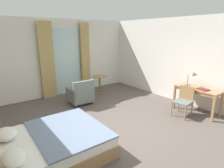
% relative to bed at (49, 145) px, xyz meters
% --- Properties ---
extents(ground, '(6.55, 7.63, 0.10)m').
position_rel_bed_xyz_m(ground, '(1.78, 0.11, -0.31)').
color(ground, '#564C47').
extents(wall_back, '(6.15, 0.12, 2.88)m').
position_rel_bed_xyz_m(wall_back, '(1.78, 3.66, 1.18)').
color(wall_back, silver).
rests_on(wall_back, ground).
extents(wall_right, '(0.12, 7.23, 2.88)m').
position_rel_bed_xyz_m(wall_right, '(4.80, 0.11, 1.18)').
color(wall_right, silver).
rests_on(wall_right, ground).
extents(balcony_glass_door, '(1.13, 0.02, 2.53)m').
position_rel_bed_xyz_m(balcony_glass_door, '(2.04, 3.58, 1.00)').
color(balcony_glass_door, silver).
rests_on(balcony_glass_door, ground).
extents(curtain_panel_left, '(0.51, 0.10, 2.76)m').
position_rel_bed_xyz_m(curtain_panel_left, '(1.25, 3.48, 1.12)').
color(curtain_panel_left, tan).
rests_on(curtain_panel_left, ground).
extents(curtain_panel_right, '(0.37, 0.10, 2.76)m').
position_rel_bed_xyz_m(curtain_panel_right, '(2.82, 3.48, 1.12)').
color(curtain_panel_right, tan).
rests_on(curtain_panel_right, ground).
extents(bed, '(2.11, 1.75, 1.05)m').
position_rel_bed_xyz_m(bed, '(0.00, 0.00, 0.00)').
color(bed, '#9E754C').
rests_on(bed, ground).
extents(writing_desk, '(0.54, 1.29, 0.77)m').
position_rel_bed_xyz_m(writing_desk, '(4.33, -0.59, 0.41)').
color(writing_desk, '#9E754C').
rests_on(writing_desk, ground).
extents(desk_chair, '(0.53, 0.51, 0.86)m').
position_rel_bed_xyz_m(desk_chair, '(3.84, -0.47, 0.22)').
color(desk_chair, slate).
rests_on(desk_chair, ground).
extents(desk_lamp, '(0.29, 0.29, 0.47)m').
position_rel_bed_xyz_m(desk_lamp, '(4.42, -0.34, 0.83)').
color(desk_lamp, '#4C4C51').
rests_on(desk_lamp, writing_desk).
extents(closed_book, '(0.29, 0.35, 0.03)m').
position_rel_bed_xyz_m(closed_book, '(4.28, -0.77, 0.52)').
color(closed_book, maroon).
rests_on(closed_book, writing_desk).
extents(armchair_by_window, '(0.76, 0.73, 0.86)m').
position_rel_bed_xyz_m(armchair_by_window, '(1.85, 2.15, 0.08)').
color(armchair_by_window, slate).
rests_on(armchair_by_window, ground).
extents(round_cafe_table, '(0.57, 0.57, 0.73)m').
position_rel_bed_xyz_m(round_cafe_table, '(2.98, 2.68, 0.27)').
color(round_cafe_table, '#9E754C').
rests_on(round_cafe_table, ground).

